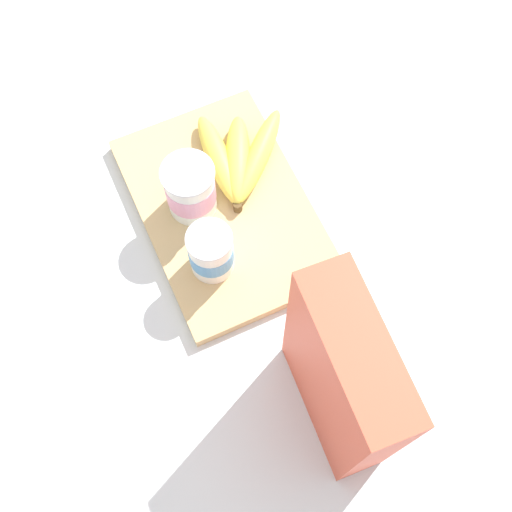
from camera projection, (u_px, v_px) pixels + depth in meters
The scene contains 6 objects.
ground_plane at pixel (225, 212), 1.03m from camera, with size 2.40×2.40×0.00m, color silver.
cutting_board at pixel (224, 209), 1.02m from camera, with size 0.36×0.24×0.02m, color tan.
cereal_box at pixel (342, 380), 0.78m from camera, with size 0.19×0.06×0.29m, color #D85138.
yogurt_cup_front at pixel (211, 252), 0.93m from camera, with size 0.06×0.06×0.09m.
yogurt_cup_back at pixel (190, 189), 0.96m from camera, with size 0.08×0.08×0.10m.
banana_bunch at pixel (239, 158), 1.02m from camera, with size 0.18×0.16×0.04m.
Camera 1 is at (-0.45, 0.15, 0.92)m, focal length 47.06 mm.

